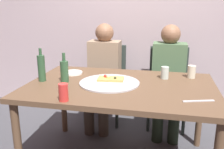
# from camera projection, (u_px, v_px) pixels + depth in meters

# --- Properties ---
(back_wall) EXTENTS (6.00, 0.10, 2.60)m
(back_wall) POSITION_uv_depth(u_px,v_px,m) (139.00, 11.00, 3.10)
(back_wall) COLOR #B29EA3
(back_wall) RESTS_ON ground_plane
(dining_table) EXTENTS (1.54, 1.00, 0.74)m
(dining_table) POSITION_uv_depth(u_px,v_px,m) (120.00, 93.00, 2.08)
(dining_table) COLOR brown
(dining_table) RESTS_ON ground_plane
(pizza_tray) EXTENTS (0.50, 0.50, 0.01)m
(pizza_tray) POSITION_uv_depth(u_px,v_px,m) (109.00, 83.00, 2.08)
(pizza_tray) COLOR #ADADB2
(pizza_tray) RESTS_ON dining_table
(pizza_slice_last) EXTENTS (0.23, 0.15, 0.05)m
(pizza_slice_last) POSITION_uv_depth(u_px,v_px,m) (110.00, 79.00, 2.14)
(pizza_slice_last) COLOR tan
(pizza_slice_last) RESTS_ON pizza_tray
(wine_bottle) EXTENTS (0.07, 0.07, 0.25)m
(wine_bottle) POSITION_uv_depth(u_px,v_px,m) (64.00, 71.00, 2.10)
(wine_bottle) COLOR #2D5133
(wine_bottle) RESTS_ON dining_table
(beer_bottle) EXTENTS (0.06, 0.06, 0.29)m
(beer_bottle) POSITION_uv_depth(u_px,v_px,m) (41.00, 68.00, 2.12)
(beer_bottle) COLOR #2D5133
(beer_bottle) RESTS_ON dining_table
(tumbler_near) EXTENTS (0.07, 0.07, 0.11)m
(tumbler_near) POSITION_uv_depth(u_px,v_px,m) (191.00, 72.00, 2.23)
(tumbler_near) COLOR beige
(tumbler_near) RESTS_ON dining_table
(tumbler_far) EXTENTS (0.07, 0.07, 0.11)m
(tumbler_far) POSITION_uv_depth(u_px,v_px,m) (165.00, 73.00, 2.21)
(tumbler_far) COLOR #B7C6BC
(tumbler_far) RESTS_ON dining_table
(soda_can) EXTENTS (0.07, 0.07, 0.12)m
(soda_can) POSITION_uv_depth(u_px,v_px,m) (63.00, 92.00, 1.69)
(soda_can) COLOR red
(soda_can) RESTS_ON dining_table
(plate_stack) EXTENTS (0.18, 0.18, 0.02)m
(plate_stack) POSITION_uv_depth(u_px,v_px,m) (73.00, 73.00, 2.38)
(plate_stack) COLOR white
(plate_stack) RESTS_ON dining_table
(table_knife) EXTENTS (0.22, 0.08, 0.01)m
(table_knife) POSITION_uv_depth(u_px,v_px,m) (199.00, 101.00, 1.70)
(table_knife) COLOR #B7B7BC
(table_knife) RESTS_ON dining_table
(chair_left) EXTENTS (0.44, 0.44, 0.90)m
(chair_left) POSITION_uv_depth(u_px,v_px,m) (106.00, 78.00, 3.03)
(chair_left) COLOR #2D3833
(chair_left) RESTS_ON ground_plane
(chair_right) EXTENTS (0.44, 0.44, 0.90)m
(chair_right) POSITION_uv_depth(u_px,v_px,m) (168.00, 82.00, 2.88)
(chair_right) COLOR #2D3833
(chair_right) RESTS_ON ground_plane
(guest_in_sweater) EXTENTS (0.36, 0.56, 1.17)m
(guest_in_sweater) POSITION_uv_depth(u_px,v_px,m) (103.00, 71.00, 2.86)
(guest_in_sweater) COLOR #937A60
(guest_in_sweater) RESTS_ON ground_plane
(guest_in_beanie) EXTENTS (0.36, 0.56, 1.17)m
(guest_in_beanie) POSITION_uv_depth(u_px,v_px,m) (168.00, 74.00, 2.71)
(guest_in_beanie) COLOR #4C6B47
(guest_in_beanie) RESTS_ON ground_plane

